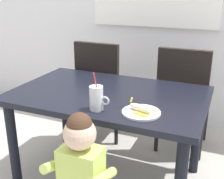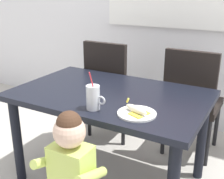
# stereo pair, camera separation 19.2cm
# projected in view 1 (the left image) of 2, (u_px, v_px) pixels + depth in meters

# --- Properties ---
(ground_plane) EXTENTS (24.00, 24.00, 0.00)m
(ground_plane) POSITION_uv_depth(u_px,v_px,m) (109.00, 177.00, 2.29)
(ground_plane) COLOR #B7B2A8
(dining_table) EXTENTS (1.35, 0.86, 0.72)m
(dining_table) POSITION_uv_depth(u_px,v_px,m) (108.00, 105.00, 2.08)
(dining_table) COLOR black
(dining_table) RESTS_ON ground
(dining_chair_left) EXTENTS (0.44, 0.45, 0.96)m
(dining_chair_left) POSITION_uv_depth(u_px,v_px,m) (102.00, 85.00, 2.75)
(dining_chair_left) COLOR black
(dining_chair_left) RESTS_ON ground
(dining_chair_right) EXTENTS (0.44, 0.45, 0.96)m
(dining_chair_right) POSITION_uv_depth(u_px,v_px,m) (183.00, 94.00, 2.50)
(dining_chair_right) COLOR black
(dining_chair_right) RESTS_ON ground
(toddler_standing) EXTENTS (0.33, 0.24, 0.84)m
(toddler_standing) POSITION_uv_depth(u_px,v_px,m) (81.00, 168.00, 1.52)
(toddler_standing) COLOR #3F4760
(toddler_standing) RESTS_ON ground
(milk_cup) EXTENTS (0.13, 0.09, 0.25)m
(milk_cup) POSITION_uv_depth(u_px,v_px,m) (97.00, 99.00, 1.74)
(milk_cup) COLOR silver
(milk_cup) RESTS_ON dining_table
(snack_plate) EXTENTS (0.23, 0.23, 0.01)m
(snack_plate) POSITION_uv_depth(u_px,v_px,m) (141.00, 112.00, 1.71)
(snack_plate) COLOR white
(snack_plate) RESTS_ON dining_table
(peeled_banana) EXTENTS (0.17, 0.14, 0.07)m
(peeled_banana) POSITION_uv_depth(u_px,v_px,m) (141.00, 109.00, 1.70)
(peeled_banana) COLOR #F4EAC6
(peeled_banana) RESTS_ON snack_plate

